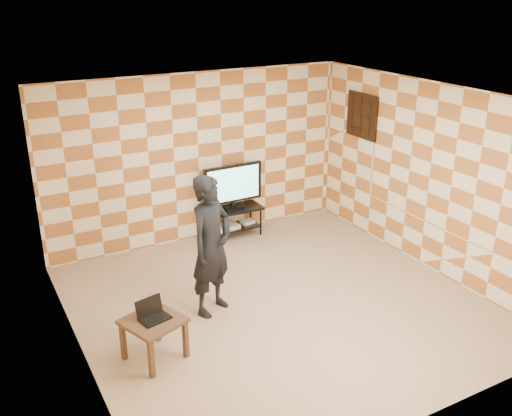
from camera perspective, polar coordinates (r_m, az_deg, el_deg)
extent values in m
plane|color=gray|center=(7.62, 2.20, -9.54)|extent=(5.00, 5.00, 0.00)
cube|color=beige|center=(9.13, -5.77, 5.01)|extent=(5.00, 0.02, 2.70)
cube|color=beige|center=(5.26, 16.71, -8.87)|extent=(5.00, 0.02, 2.70)
cube|color=beige|center=(6.21, -17.89, -4.14)|extent=(0.02, 5.00, 2.70)
cube|color=beige|center=(8.51, 16.96, 2.93)|extent=(0.02, 5.00, 2.70)
cube|color=white|center=(6.64, 2.54, 10.84)|extent=(5.00, 5.00, 0.02)
cube|color=black|center=(9.44, 10.56, 9.06)|extent=(0.04, 0.72, 0.72)
cube|color=black|center=(9.44, 10.56, 9.06)|extent=(0.04, 0.03, 0.68)
cube|color=black|center=(9.44, 10.56, 9.06)|extent=(0.04, 0.68, 0.03)
cube|color=black|center=(9.35, -2.31, -0.14)|extent=(0.96, 0.43, 0.04)
cube|color=black|center=(9.47, -2.28, -1.93)|extent=(0.87, 0.38, 0.03)
cylinder|color=black|center=(9.13, -4.17, -2.30)|extent=(0.03, 0.03, 0.50)
cylinder|color=black|center=(9.42, -5.06, -1.55)|extent=(0.03, 0.03, 0.50)
cylinder|color=black|center=(9.48, 0.47, -1.31)|extent=(0.03, 0.03, 0.50)
cylinder|color=black|center=(9.76, -0.52, -0.62)|extent=(0.03, 0.03, 0.50)
cube|color=black|center=(9.34, -2.31, 0.07)|extent=(0.30, 0.20, 0.03)
cube|color=black|center=(9.32, -2.32, 0.41)|extent=(0.08, 0.05, 0.09)
cube|color=black|center=(9.20, -2.35, 2.47)|extent=(1.02, 0.08, 0.62)
cube|color=#72DEC4|center=(9.16, -2.25, 2.40)|extent=(0.91, 0.02, 0.54)
cube|color=silver|center=(9.39, -2.97, -1.88)|extent=(0.42, 0.32, 0.06)
cube|color=silver|center=(9.58, -0.86, -1.39)|extent=(0.24, 0.19, 0.05)
cube|color=#342417|center=(6.47, -10.26, -11.06)|extent=(0.75, 0.75, 0.04)
cube|color=#342417|center=(6.33, -10.43, -14.65)|extent=(0.07, 0.07, 0.46)
cube|color=#342417|center=(6.66, -13.14, -12.87)|extent=(0.07, 0.07, 0.46)
cube|color=#342417|center=(6.58, -7.05, -12.88)|extent=(0.07, 0.07, 0.46)
cube|color=#342417|center=(6.90, -9.83, -11.27)|extent=(0.07, 0.07, 0.46)
cube|color=black|center=(6.46, -10.07, -10.83)|extent=(0.37, 0.30, 0.02)
cube|color=black|center=(6.49, -10.68, -9.63)|extent=(0.33, 0.13, 0.21)
imported|color=black|center=(7.08, -4.50, -3.79)|extent=(0.79, 0.69, 1.82)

